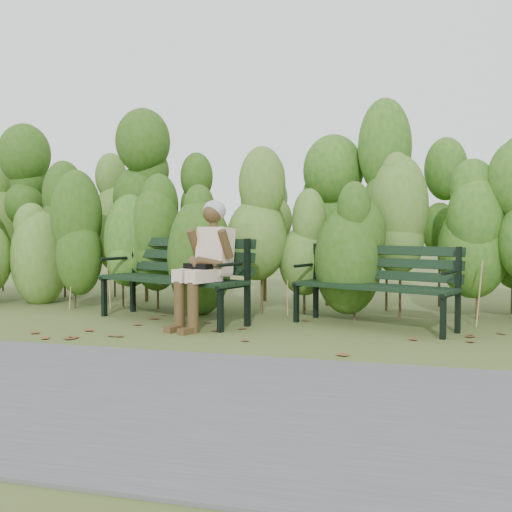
# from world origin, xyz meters

# --- Properties ---
(ground) EXTENTS (80.00, 80.00, 0.00)m
(ground) POSITION_xyz_m (0.00, 0.00, 0.00)
(ground) COLOR #465523
(footpath) EXTENTS (60.00, 2.50, 0.01)m
(footpath) POSITION_xyz_m (0.00, -2.20, 0.01)
(footpath) COLOR #474749
(footpath) RESTS_ON ground
(hedge_band) EXTENTS (11.04, 1.67, 2.42)m
(hedge_band) POSITION_xyz_m (0.00, 1.86, 1.26)
(hedge_band) COLOR #47381E
(hedge_band) RESTS_ON ground
(leaf_litter) EXTENTS (5.50, 2.22, 0.01)m
(leaf_litter) POSITION_xyz_m (-0.11, -0.04, 0.00)
(leaf_litter) COLOR brown
(leaf_litter) RESTS_ON ground
(bench_left) EXTENTS (1.94, 1.23, 0.92)m
(bench_left) POSITION_xyz_m (-1.00, 0.69, 0.54)
(bench_left) COLOR black
(bench_left) RESTS_ON ground
(bench_right) EXTENTS (1.79, 1.15, 0.85)m
(bench_right) POSITION_xyz_m (1.18, 0.85, 0.50)
(bench_right) COLOR black
(bench_right) RESTS_ON ground
(seated_woman) EXTENTS (0.60, 0.82, 1.33)m
(seated_woman) POSITION_xyz_m (-0.52, 0.30, 0.75)
(seated_woman) COLOR beige
(seated_woman) RESTS_ON ground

